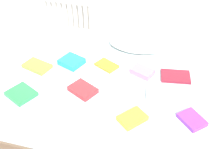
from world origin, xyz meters
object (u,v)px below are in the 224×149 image
object	(u,v)px
pillow	(137,43)
textbook_lime	(37,66)
textbook_orange	(107,65)
textbook_white	(158,94)
textbook_maroon	(175,76)
bed	(111,98)
textbook_teal	(72,62)
textbook_green	(21,94)
textbook_red	(83,90)
textbook_purple	(192,120)
textbook_yellow	(132,118)
textbook_pink	(142,72)
radiator	(68,17)

from	to	relation	value
pillow	textbook_lime	size ratio (longest dim) A/B	2.35
pillow	textbook_orange	xyz separation A→B (m)	(-0.21, -0.38, -0.04)
textbook_white	textbook_lime	size ratio (longest dim) A/B	0.76
textbook_white	textbook_maroon	distance (m)	0.30
bed	textbook_maroon	xyz separation A→B (m)	(0.55, 0.13, 0.26)
textbook_teal	textbook_green	size ratio (longest dim) A/B	0.93
bed	textbook_orange	bearing A→B (deg)	118.90
bed	textbook_red	xyz separation A→B (m)	(-0.16, -0.25, 0.27)
textbook_white	textbook_purple	world-z (taller)	same
bed	textbook_teal	size ratio (longest dim) A/B	10.26
textbook_maroon	textbook_yellow	bearing A→B (deg)	-122.24
textbook_purple	textbook_pink	size ratio (longest dim) A/B	1.00
radiator	pillow	xyz separation A→B (m)	(1.04, -0.69, 0.19)
textbook_maroon	bed	bearing A→B (deg)	-175.14
textbook_orange	textbook_maroon	bearing A→B (deg)	27.30
textbook_green	textbook_purple	size ratio (longest dim) A/B	1.13
textbook_red	textbook_pink	xyz separation A→B (m)	(0.42, 0.36, 0.00)
textbook_orange	textbook_maroon	world-z (taller)	textbook_maroon
textbook_maroon	textbook_lime	bearing A→B (deg)	179.97
textbook_green	bed	bearing A→B (deg)	60.29
textbook_lime	textbook_maroon	bearing A→B (deg)	24.97
textbook_green	textbook_maroon	xyz separation A→B (m)	(1.17, 0.55, -0.00)
pillow	textbook_yellow	size ratio (longest dim) A/B	2.90
textbook_red	textbook_green	xyz separation A→B (m)	(-0.46, -0.17, -0.00)
pillow	textbook_pink	bearing A→B (deg)	-72.80
textbook_red	textbook_white	size ratio (longest dim) A/B	1.17
radiator	textbook_lime	world-z (taller)	radiator
textbook_orange	textbook_green	bearing A→B (deg)	-107.72
textbook_teal	textbook_pink	distance (m)	0.65
textbook_red	radiator	bearing A→B (deg)	143.88
textbook_red	textbook_green	world-z (taller)	textbook_red
pillow	textbook_orange	bearing A→B (deg)	-118.70
pillow	textbook_teal	xyz separation A→B (m)	(-0.53, -0.42, -0.03)
textbook_white	textbook_pink	xyz separation A→B (m)	(-0.17, 0.25, 0.01)
textbook_green	textbook_yellow	size ratio (longest dim) A/B	1.08
textbook_green	textbook_white	bearing A→B (deg)	40.91
textbook_white	bed	bearing A→B (deg)	151.97
radiator	textbook_maroon	world-z (taller)	radiator
textbook_red	textbook_green	size ratio (longest dim) A/B	1.02
pillow	textbook_maroon	bearing A→B (deg)	-42.72
radiator	textbook_white	distance (m)	1.90
textbook_yellow	textbook_maroon	bearing A→B (deg)	15.89
pillow	textbook_orange	size ratio (longest dim) A/B	2.88
bed	textbook_pink	world-z (taller)	textbook_pink
textbook_orange	textbook_teal	distance (m)	0.32
textbook_purple	pillow	bearing A→B (deg)	169.52
textbook_red	pillow	bearing A→B (deg)	95.45
radiator	textbook_green	size ratio (longest dim) A/B	3.20
radiator	textbook_pink	bearing A→B (deg)	-43.30
textbook_white	textbook_orange	size ratio (longest dim) A/B	0.94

